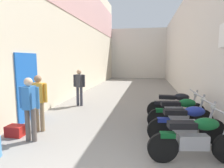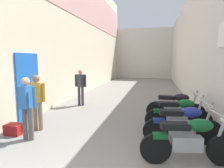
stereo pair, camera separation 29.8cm
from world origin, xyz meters
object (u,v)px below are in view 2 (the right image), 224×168
object	(u,v)px
motorcycle_third	(179,113)
pedestrian_mid_alley	(37,98)
motorcycle_fourth	(175,106)
motorcycle_second	(183,124)
pedestrian_further_down	(81,85)
motorcycle_nearest	(190,139)
pedestrian_by_doorway	(27,104)
plastic_crate	(14,129)

from	to	relation	value
motorcycle_third	pedestrian_mid_alley	bearing A→B (deg)	-168.24
motorcycle_fourth	pedestrian_mid_alley	size ratio (longest dim) A/B	1.18
motorcycle_second	pedestrian_mid_alley	distance (m)	3.91
pedestrian_further_down	pedestrian_mid_alley	bearing A→B (deg)	-91.42
motorcycle_nearest	motorcycle_fourth	world-z (taller)	same
motorcycle_second	motorcycle_fourth	world-z (taller)	same
motorcycle_nearest	pedestrian_by_doorway	world-z (taller)	pedestrian_by_doorway
motorcycle_nearest	pedestrian_by_doorway	size ratio (longest dim) A/B	1.17
motorcycle_third	motorcycle_nearest	bearing A→B (deg)	-90.00
motorcycle_nearest	pedestrian_mid_alley	distance (m)	4.03
motorcycle_fourth	pedestrian_further_down	xyz separation A→B (m)	(-3.81, 1.30, 0.42)
motorcycle_nearest	pedestrian_further_down	bearing A→B (deg)	133.74
motorcycle_second	motorcycle_third	size ratio (longest dim) A/B	1.00
motorcycle_second	motorcycle_fourth	distance (m)	1.77
motorcycle_third	plastic_crate	world-z (taller)	motorcycle_third
motorcycle_nearest	motorcycle_second	xyz separation A→B (m)	(0.00, 0.90, 0.00)
plastic_crate	motorcycle_third	bearing A→B (deg)	16.22
motorcycle_third	pedestrian_further_down	distance (m)	4.42
motorcycle_third	pedestrian_mid_alley	distance (m)	3.99
motorcycle_second	pedestrian_by_doorway	xyz separation A→B (m)	(-3.72, -0.58, 0.42)
motorcycle_third	motorcycle_fourth	world-z (taller)	same
motorcycle_third	plastic_crate	xyz separation A→B (m)	(-4.32, -1.26, -0.36)
pedestrian_mid_alley	plastic_crate	distance (m)	0.99
motorcycle_nearest	motorcycle_fourth	size ratio (longest dim) A/B	0.99
motorcycle_fourth	pedestrian_by_doorway	bearing A→B (deg)	-147.69
motorcycle_nearest	motorcycle_second	world-z (taller)	same
motorcycle_nearest	motorcycle_second	distance (m)	0.90
pedestrian_mid_alley	plastic_crate	size ratio (longest dim) A/B	3.57
pedestrian_further_down	motorcycle_third	bearing A→B (deg)	-29.96
motorcycle_fourth	plastic_crate	size ratio (longest dim) A/B	4.21
motorcycle_third	pedestrian_by_doorway	bearing A→B (deg)	-158.55
pedestrian_by_doorway	motorcycle_fourth	bearing A→B (deg)	32.31
pedestrian_mid_alley	motorcycle_second	bearing A→B (deg)	-1.06
pedestrian_mid_alley	plastic_crate	xyz separation A→B (m)	(-0.43, -0.45, -0.78)
motorcycle_third	plastic_crate	distance (m)	4.51
pedestrian_further_down	pedestrian_by_doorway	bearing A→B (deg)	-88.67
pedestrian_further_down	plastic_crate	size ratio (longest dim) A/B	3.57
pedestrian_by_doorway	pedestrian_further_down	bearing A→B (deg)	91.33
motorcycle_second	pedestrian_by_doorway	distance (m)	3.79
motorcycle_nearest	plastic_crate	world-z (taller)	motorcycle_nearest
motorcycle_third	motorcycle_fourth	distance (m)	0.89
pedestrian_mid_alley	motorcycle_nearest	bearing A→B (deg)	-14.12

